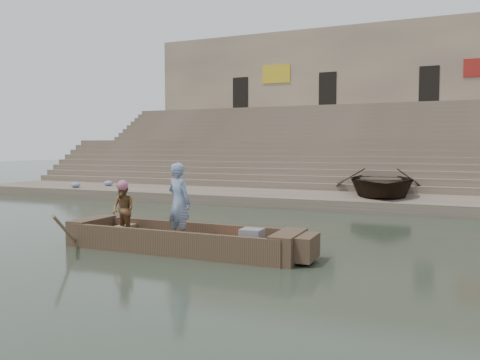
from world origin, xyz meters
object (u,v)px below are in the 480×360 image
Objects in this scene: standing_man at (179,202)px; television at (251,238)px; rowing_man at (123,210)px; main_rowboat at (181,246)px; beached_rowboat at (380,182)px.

television is (1.76, 0.02, -0.70)m from standing_man.
rowing_man is (-1.58, 0.05, -0.26)m from standing_man.
rowing_man reaches higher than main_rowboat.
standing_man is 11.15m from beached_rowboat.
rowing_man is 11.67m from beached_rowboat.
beached_rowboat is at bearing 79.26° from rowing_man.
television is at bearing -0.00° from main_rowboat.
main_rowboat is at bearing 12.89° from rowing_man.
main_rowboat is 10.87× the size of television.
main_rowboat is at bearing -133.73° from standing_man.
main_rowboat is 11.15m from beached_rowboat.
beached_rowboat reaches higher than rowing_man.
standing_man reaches higher than main_rowboat.
beached_rowboat is at bearing 73.05° from main_rowboat.
standing_man is at bearing -116.03° from beached_rowboat.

